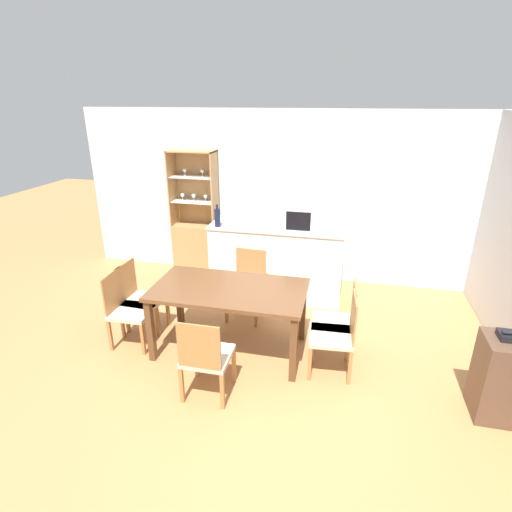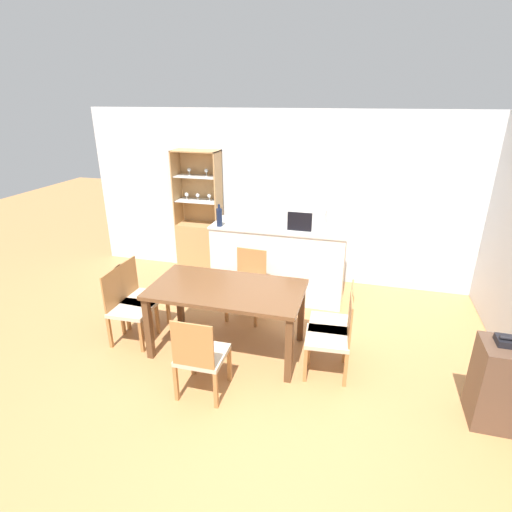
{
  "view_description": "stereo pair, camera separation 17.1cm",
  "coord_description": "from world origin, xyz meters",
  "px_view_note": "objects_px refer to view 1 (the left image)",
  "views": [
    {
      "loc": [
        0.73,
        -3.27,
        2.7
      ],
      "look_at": [
        -0.29,
        1.17,
        0.87
      ],
      "focal_mm": 28.0,
      "sensor_mm": 36.0,
      "label": 1
    },
    {
      "loc": [
        0.9,
        -3.23,
        2.7
      ],
      "look_at": [
        -0.29,
        1.17,
        0.87
      ],
      "focal_mm": 28.0,
      "sensor_mm": 36.0,
      "label": 2
    }
  ],
  "objects_px": {
    "side_cabinet": "(511,380)",
    "dining_table": "(229,296)",
    "microwave": "(305,218)",
    "dining_chair_head_far": "(247,285)",
    "dining_chair_side_right_near": "(336,335)",
    "wine_bottle": "(217,217)",
    "dining_chair_side_right_far": "(337,321)",
    "dining_chair_side_left_far": "(140,299)",
    "dining_chair_head_near": "(206,357)",
    "dining_chair_side_left_near": "(128,309)",
    "display_cabinet": "(197,238)"
  },
  "relations": [
    {
      "from": "dining_table",
      "to": "dining_chair_head_far",
      "type": "relative_size",
      "value": 1.89
    },
    {
      "from": "dining_chair_side_right_far",
      "to": "dining_table",
      "type": "bearing_deg",
      "value": 94.3
    },
    {
      "from": "dining_chair_side_right_far",
      "to": "microwave",
      "type": "relative_size",
      "value": 1.75
    },
    {
      "from": "display_cabinet",
      "to": "side_cabinet",
      "type": "bearing_deg",
      "value": -32.36
    },
    {
      "from": "dining_chair_side_right_far",
      "to": "dining_chair_side_left_far",
      "type": "bearing_deg",
      "value": 87.65
    },
    {
      "from": "dining_chair_head_far",
      "to": "microwave",
      "type": "height_order",
      "value": "microwave"
    },
    {
      "from": "microwave",
      "to": "wine_bottle",
      "type": "bearing_deg",
      "value": -171.0
    },
    {
      "from": "dining_chair_side_left_near",
      "to": "microwave",
      "type": "relative_size",
      "value": 1.75
    },
    {
      "from": "wine_bottle",
      "to": "dining_chair_side_left_far",
      "type": "bearing_deg",
      "value": -120.02
    },
    {
      "from": "dining_chair_head_far",
      "to": "dining_chair_side_right_far",
      "type": "bearing_deg",
      "value": 155.16
    },
    {
      "from": "wine_bottle",
      "to": "dining_chair_side_right_far",
      "type": "bearing_deg",
      "value": -33.33
    },
    {
      "from": "dining_chair_side_right_near",
      "to": "wine_bottle",
      "type": "distance_m",
      "value": 2.31
    },
    {
      "from": "dining_chair_head_far",
      "to": "side_cabinet",
      "type": "relative_size",
      "value": 1.12
    },
    {
      "from": "dining_table",
      "to": "dining_chair_side_left_near",
      "type": "relative_size",
      "value": 1.89
    },
    {
      "from": "wine_bottle",
      "to": "dining_chair_head_far",
      "type": "bearing_deg",
      "value": -41.39
    },
    {
      "from": "dining_chair_side_right_near",
      "to": "dining_chair_head_near",
      "type": "xyz_separation_m",
      "value": [
        -1.17,
        -0.65,
        0.0
      ]
    },
    {
      "from": "dining_chair_side_left_far",
      "to": "side_cabinet",
      "type": "relative_size",
      "value": 1.12
    },
    {
      "from": "display_cabinet",
      "to": "wine_bottle",
      "type": "height_order",
      "value": "display_cabinet"
    },
    {
      "from": "dining_table",
      "to": "wine_bottle",
      "type": "bearing_deg",
      "value": 112.78
    },
    {
      "from": "dining_chair_head_far",
      "to": "wine_bottle",
      "type": "relative_size",
      "value": 2.87
    },
    {
      "from": "dining_chair_head_far",
      "to": "dining_chair_side_left_near",
      "type": "relative_size",
      "value": 1.0
    },
    {
      "from": "display_cabinet",
      "to": "dining_chair_head_near",
      "type": "distance_m",
      "value": 3.01
    },
    {
      "from": "dining_table",
      "to": "dining_chair_head_near",
      "type": "height_order",
      "value": "dining_chair_head_near"
    },
    {
      "from": "dining_chair_side_left_far",
      "to": "dining_chair_side_left_near",
      "type": "height_order",
      "value": "same"
    },
    {
      "from": "dining_chair_side_right_near",
      "to": "side_cabinet",
      "type": "distance_m",
      "value": 1.56
    },
    {
      "from": "wine_bottle",
      "to": "side_cabinet",
      "type": "height_order",
      "value": "wine_bottle"
    },
    {
      "from": "display_cabinet",
      "to": "microwave",
      "type": "bearing_deg",
      "value": -17.45
    },
    {
      "from": "dining_chair_side_left_near",
      "to": "dining_chair_head_far",
      "type": "bearing_deg",
      "value": 126.13
    },
    {
      "from": "dining_chair_side_left_far",
      "to": "microwave",
      "type": "height_order",
      "value": "microwave"
    },
    {
      "from": "dining_chair_side_right_near",
      "to": "wine_bottle",
      "type": "bearing_deg",
      "value": 46.5
    },
    {
      "from": "dining_chair_head_far",
      "to": "dining_chair_side_right_near",
      "type": "xyz_separation_m",
      "value": [
        1.16,
        -0.91,
        0.0
      ]
    },
    {
      "from": "dining_chair_head_near",
      "to": "wine_bottle",
      "type": "height_order",
      "value": "wine_bottle"
    },
    {
      "from": "dining_chair_side_right_near",
      "to": "dining_chair_side_left_near",
      "type": "relative_size",
      "value": 1.0
    },
    {
      "from": "dining_table",
      "to": "wine_bottle",
      "type": "relative_size",
      "value": 5.43
    },
    {
      "from": "dining_chair_head_near",
      "to": "microwave",
      "type": "distance_m",
      "value": 2.43
    },
    {
      "from": "dining_chair_side_left_near",
      "to": "wine_bottle",
      "type": "relative_size",
      "value": 2.87
    },
    {
      "from": "dining_chair_head_near",
      "to": "wine_bottle",
      "type": "distance_m",
      "value": 2.23
    },
    {
      "from": "dining_chair_head_far",
      "to": "dining_chair_head_near",
      "type": "distance_m",
      "value": 1.57
    },
    {
      "from": "dining_chair_side_right_near",
      "to": "dining_chair_head_near",
      "type": "height_order",
      "value": "same"
    },
    {
      "from": "dining_chair_head_far",
      "to": "wine_bottle",
      "type": "distance_m",
      "value": 1.02
    },
    {
      "from": "dining_chair_side_left_far",
      "to": "dining_chair_side_right_near",
      "type": "relative_size",
      "value": 1.0
    },
    {
      "from": "side_cabinet",
      "to": "microwave",
      "type": "bearing_deg",
      "value": 137.67
    },
    {
      "from": "side_cabinet",
      "to": "dining_table",
      "type": "bearing_deg",
      "value": 170.78
    },
    {
      "from": "dining_chair_head_near",
      "to": "display_cabinet",
      "type": "bearing_deg",
      "value": 111.85
    },
    {
      "from": "dining_chair_head_far",
      "to": "dining_chair_side_right_near",
      "type": "distance_m",
      "value": 1.48
    },
    {
      "from": "dining_table",
      "to": "dining_chair_side_right_near",
      "type": "bearing_deg",
      "value": -6.38
    },
    {
      "from": "dining_chair_side_left_near",
      "to": "side_cabinet",
      "type": "relative_size",
      "value": 1.12
    },
    {
      "from": "dining_chair_side_right_far",
      "to": "dining_chair_head_far",
      "type": "relative_size",
      "value": 1.0
    },
    {
      "from": "dining_chair_side_left_far",
      "to": "dining_chair_side_right_near",
      "type": "bearing_deg",
      "value": 85.92
    },
    {
      "from": "microwave",
      "to": "dining_chair_head_near",
      "type": "bearing_deg",
      "value": -106.15
    }
  ]
}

